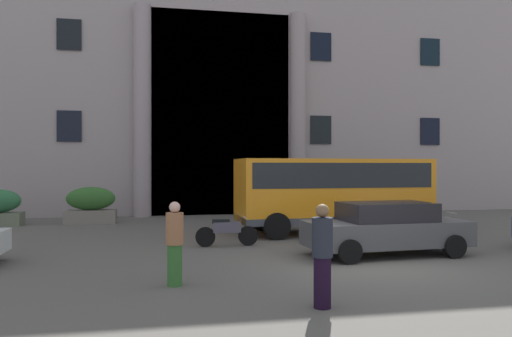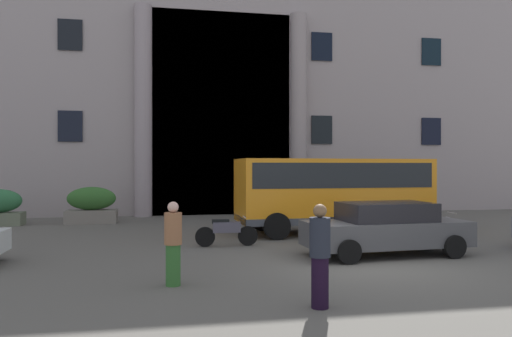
{
  "view_description": "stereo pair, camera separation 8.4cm",
  "coord_description": "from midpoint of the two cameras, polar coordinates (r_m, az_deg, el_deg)",
  "views": [
    {
      "loc": [
        -5.02,
        -11.49,
        2.43
      ],
      "look_at": [
        -1.89,
        4.85,
        2.36
      ],
      "focal_mm": 34.22,
      "sensor_mm": 36.0,
      "label": 1
    },
    {
      "loc": [
        -4.93,
        -11.5,
        2.43
      ],
      "look_at": [
        -1.89,
        4.85,
        2.36
      ],
      "focal_mm": 34.22,
      "sensor_mm": 36.0,
      "label": 2
    }
  ],
  "objects": [
    {
      "name": "ground_plane",
      "position": [
        12.77,
        12.55,
        -11.02
      ],
      "size": [
        80.0,
        64.0,
        0.12
      ],
      "primitive_type": "cube",
      "color": "#55524C"
    },
    {
      "name": "office_building_facade",
      "position": [
        30.33,
        -1.12,
        14.47
      ],
      "size": [
        39.13,
        9.67,
        19.8
      ],
      "color": "gray",
      "rests_on": "ground_plane"
    },
    {
      "name": "orange_minibus",
      "position": [
        18.07,
        8.84,
        -2.34
      ],
      "size": [
        6.99,
        2.84,
        2.7
      ],
      "rotation": [
        0.0,
        0.0,
        0.03
      ],
      "color": "orange",
      "rests_on": "ground_plane"
    },
    {
      "name": "bus_stop_sign",
      "position": [
        21.14,
        18.51,
        -2.2
      ],
      "size": [
        0.44,
        0.08,
        2.48
      ],
      "color": "#9B9815",
      "rests_on": "ground_plane"
    },
    {
      "name": "hedge_planter_far_west",
      "position": [
        22.04,
        -18.86,
        -4.15
      ],
      "size": [
        2.11,
        0.94,
        1.56
      ],
      "color": "slate",
      "rests_on": "ground_plane"
    },
    {
      "name": "hedge_planter_east",
      "position": [
        23.82,
        8.99,
        -4.24
      ],
      "size": [
        1.89,
        0.83,
        1.19
      ],
      "color": "gray",
      "rests_on": "ground_plane"
    },
    {
      "name": "parked_hatchback_near",
      "position": [
        13.91,
        14.83,
        -6.75
      ],
      "size": [
        4.57,
        2.19,
        1.45
      ],
      "rotation": [
        0.0,
        0.0,
        0.07
      ],
      "color": "#464648",
      "rests_on": "ground_plane"
    },
    {
      "name": "motorcycle_near_kerb",
      "position": [
        17.37,
        20.02,
        -6.31
      ],
      "size": [
        1.95,
        0.55,
        0.89
      ],
      "rotation": [
        0.0,
        0.0,
        -0.05
      ],
      "color": "black",
      "rests_on": "ground_plane"
    },
    {
      "name": "scooter_by_planter",
      "position": [
        14.99,
        -3.76,
        -7.35
      ],
      "size": [
        1.91,
        0.55,
        0.89
      ],
      "rotation": [
        0.0,
        0.0,
        -0.02
      ],
      "color": "black",
      "rests_on": "ground_plane"
    },
    {
      "name": "motorcycle_far_end",
      "position": [
        15.74,
        9.57,
        -6.97
      ],
      "size": [
        1.93,
        0.76,
        0.89
      ],
      "rotation": [
        0.0,
        0.0,
        -0.28
      ],
      "color": "black",
      "rests_on": "ground_plane"
    },
    {
      "name": "pedestrian_child_trailing",
      "position": [
        8.56,
        7.48,
        -10.02
      ],
      "size": [
        0.36,
        0.36,
        1.79
      ],
      "rotation": [
        0.0,
        0.0,
        3.26
      ],
      "color": "black",
      "rests_on": "ground_plane"
    },
    {
      "name": "pedestrian_woman_dark_dress",
      "position": [
        10.18,
        -9.72,
        -8.62
      ],
      "size": [
        0.36,
        0.36,
        1.71
      ],
      "rotation": [
        0.0,
        0.0,
        0.46
      ],
      "color": "#2F652B",
      "rests_on": "ground_plane"
    }
  ]
}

